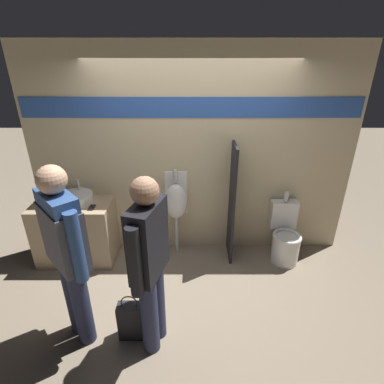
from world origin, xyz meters
The scene contains 11 objects.
ground_plane centered at (0.00, 0.00, 0.00)m, with size 16.00×16.00×0.00m, color gray.
display_wall centered at (0.00, 0.60, 1.36)m, with size 4.13×0.07×2.70m.
sink_counter centered at (-1.52, 0.30, 0.41)m, with size 0.98×0.54×0.83m.
sink_basin centered at (-1.47, 0.35, 0.88)m, with size 0.43×0.43×0.25m.
cell_phone centered at (-1.23, 0.19, 0.83)m, with size 0.07×0.14×0.01m.
divider_near_counter centered at (0.52, 0.36, 0.79)m, with size 0.03×0.42×1.57m.
urinal_near_counter centered at (-0.21, 0.45, 0.78)m, with size 0.31×0.26×1.20m.
toilet centered at (1.24, 0.29, 0.32)m, with size 0.37×0.53×0.92m.
person_in_vest centered at (-1.07, -0.93, 1.04)m, with size 0.49×0.50×1.79m.
person_with_lanyard centered at (-0.35, -1.01, 0.95)m, with size 0.31×0.58×1.73m.
shopping_bag centered at (-0.59, -0.96, 0.20)m, with size 0.24×0.13×0.51m.
Camera 1 is at (0.01, -3.05, 2.56)m, focal length 28.00 mm.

